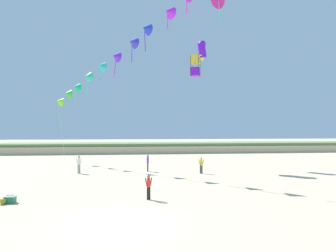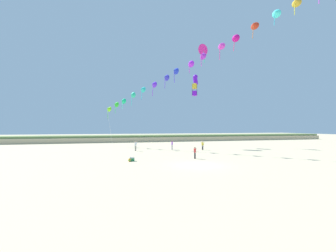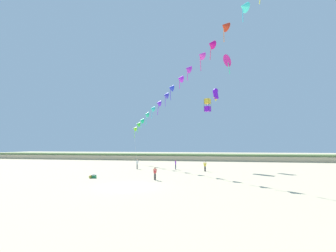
{
  "view_description": "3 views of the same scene",
  "coord_description": "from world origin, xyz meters",
  "px_view_note": "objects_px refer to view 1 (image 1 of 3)",
  "views": [
    {
      "loc": [
        0.49,
        -13.33,
        4.14
      ],
      "look_at": [
        3.67,
        13.08,
        4.5
      ],
      "focal_mm": 32.0,
      "sensor_mm": 36.0,
      "label": 1
    },
    {
      "loc": [
        -9.22,
        -21.71,
        3.9
      ],
      "look_at": [
        -0.97,
        8.31,
        4.13
      ],
      "focal_mm": 24.0,
      "sensor_mm": 36.0,
      "label": 2
    },
    {
      "loc": [
        7.9,
        -21.38,
        3.97
      ],
      "look_at": [
        2.23,
        8.69,
        6.69
      ],
      "focal_mm": 24.0,
      "sensor_mm": 36.0,
      "label": 3
    }
  ],
  "objects_px": {
    "person_near_right": "(79,163)",
    "large_kite_low_lead": "(195,66)",
    "large_kite_mid_trail": "(202,50)",
    "person_far_left": "(149,185)",
    "person_mid_center": "(148,162)",
    "beach_ball": "(3,201)",
    "beach_cooler": "(10,199)",
    "person_near_left": "(201,164)"
  },
  "relations": [
    {
      "from": "person_near_right",
      "to": "large_kite_mid_trail",
      "type": "distance_m",
      "value": 20.06
    },
    {
      "from": "person_near_right",
      "to": "person_far_left",
      "type": "bearing_deg",
      "value": -62.39
    },
    {
      "from": "person_far_left",
      "to": "large_kite_mid_trail",
      "type": "xyz_separation_m",
      "value": [
        7.61,
        18.31,
        13.18
      ]
    },
    {
      "from": "person_far_left",
      "to": "large_kite_mid_trail",
      "type": "bearing_deg",
      "value": 67.43
    },
    {
      "from": "person_near_left",
      "to": "beach_ball",
      "type": "relative_size",
      "value": 4.33
    },
    {
      "from": "large_kite_mid_trail",
      "to": "person_mid_center",
      "type": "bearing_deg",
      "value": -138.58
    },
    {
      "from": "beach_ball",
      "to": "person_mid_center",
      "type": "bearing_deg",
      "value": 54.66
    },
    {
      "from": "person_near_right",
      "to": "beach_cooler",
      "type": "relative_size",
      "value": 2.95
    },
    {
      "from": "large_kite_mid_trail",
      "to": "beach_ball",
      "type": "xyz_separation_m",
      "value": [
        -15.73,
        -18.48,
        -13.86
      ]
    },
    {
      "from": "person_far_left",
      "to": "beach_ball",
      "type": "distance_m",
      "value": 8.16
    },
    {
      "from": "person_near_right",
      "to": "large_kite_low_lead",
      "type": "height_order",
      "value": "large_kite_low_lead"
    },
    {
      "from": "person_near_right",
      "to": "person_far_left",
      "type": "height_order",
      "value": "person_near_right"
    },
    {
      "from": "person_mid_center",
      "to": "beach_ball",
      "type": "distance_m",
      "value": 15.07
    },
    {
      "from": "large_kite_mid_trail",
      "to": "person_far_left",
      "type": "bearing_deg",
      "value": -112.57
    },
    {
      "from": "person_near_right",
      "to": "beach_ball",
      "type": "distance_m",
      "value": 11.85
    },
    {
      "from": "person_far_left",
      "to": "beach_cooler",
      "type": "bearing_deg",
      "value": 179.18
    },
    {
      "from": "person_mid_center",
      "to": "person_far_left",
      "type": "bearing_deg",
      "value": -92.74
    },
    {
      "from": "person_near_left",
      "to": "large_kite_mid_trail",
      "type": "relative_size",
      "value": 0.61
    },
    {
      "from": "person_far_left",
      "to": "large_kite_mid_trail",
      "type": "height_order",
      "value": "large_kite_mid_trail"
    },
    {
      "from": "person_far_left",
      "to": "person_near_right",
      "type": "bearing_deg",
      "value": 117.61
    },
    {
      "from": "large_kite_low_lead",
      "to": "beach_ball",
      "type": "relative_size",
      "value": 6.45
    },
    {
      "from": "person_mid_center",
      "to": "large_kite_low_lead",
      "type": "xyz_separation_m",
      "value": [
        5.45,
        2.83,
        10.39
      ]
    },
    {
      "from": "large_kite_low_lead",
      "to": "large_kite_mid_trail",
      "type": "bearing_deg",
      "value": 64.97
    },
    {
      "from": "person_near_right",
      "to": "large_kite_mid_trail",
      "type": "bearing_deg",
      "value": 26.74
    },
    {
      "from": "person_near_left",
      "to": "large_kite_mid_trail",
      "type": "distance_m",
      "value": 15.65
    },
    {
      "from": "large_kite_low_lead",
      "to": "large_kite_mid_trail",
      "type": "xyz_separation_m",
      "value": [
        1.58,
        3.37,
        2.7
      ]
    },
    {
      "from": "person_near_left",
      "to": "large_kite_low_lead",
      "type": "xyz_separation_m",
      "value": [
        0.49,
        4.89,
        10.44
      ]
    },
    {
      "from": "large_kite_low_lead",
      "to": "person_mid_center",
      "type": "bearing_deg",
      "value": -152.6
    },
    {
      "from": "person_near_right",
      "to": "large_kite_low_lead",
      "type": "xyz_separation_m",
      "value": [
        12.03,
        3.48,
        10.36
      ]
    },
    {
      "from": "person_near_left",
      "to": "person_mid_center",
      "type": "bearing_deg",
      "value": 157.46
    },
    {
      "from": "beach_cooler",
      "to": "person_near_right",
      "type": "bearing_deg",
      "value": 80.78
    },
    {
      "from": "beach_cooler",
      "to": "beach_ball",
      "type": "relative_size",
      "value": 1.59
    },
    {
      "from": "person_far_left",
      "to": "beach_ball",
      "type": "height_order",
      "value": "person_far_left"
    },
    {
      "from": "large_kite_mid_trail",
      "to": "beach_ball",
      "type": "distance_m",
      "value": 27.95
    },
    {
      "from": "person_near_left",
      "to": "beach_cooler",
      "type": "relative_size",
      "value": 2.72
    },
    {
      "from": "beach_cooler",
      "to": "beach_ball",
      "type": "distance_m",
      "value": 0.41
    },
    {
      "from": "person_near_left",
      "to": "person_far_left",
      "type": "xyz_separation_m",
      "value": [
        -5.55,
        -10.05,
        -0.05
      ]
    },
    {
      "from": "person_far_left",
      "to": "large_kite_mid_trail",
      "type": "relative_size",
      "value": 0.57
    },
    {
      "from": "large_kite_low_lead",
      "to": "person_near_right",
      "type": "bearing_deg",
      "value": -163.86
    },
    {
      "from": "person_far_left",
      "to": "beach_ball",
      "type": "relative_size",
      "value": 4.1
    },
    {
      "from": "person_near_right",
      "to": "beach_cooler",
      "type": "distance_m",
      "value": 11.52
    },
    {
      "from": "large_kite_low_lead",
      "to": "person_near_left",
      "type": "bearing_deg",
      "value": -95.69
    }
  ]
}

